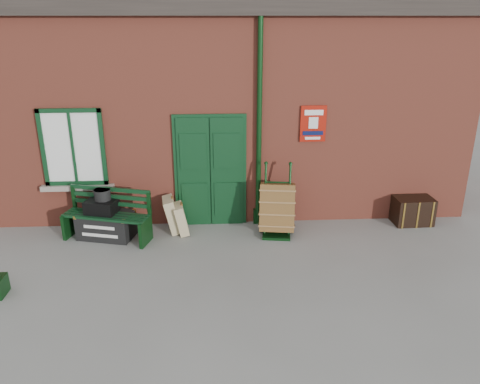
{
  "coord_description": "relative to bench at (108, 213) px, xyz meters",
  "views": [
    {
      "loc": [
        -0.21,
        -7.33,
        3.98
      ],
      "look_at": [
        0.24,
        0.6,
        1.0
      ],
      "focal_mm": 35.0,
      "sensor_mm": 36.0,
      "label": 1
    }
  ],
  "objects": [
    {
      "name": "bench",
      "position": [
        0.0,
        0.0,
        0.0
      ],
      "size": [
        1.7,
        0.94,
        1.01
      ],
      "rotation": [
        0.0,
        0.0,
        -0.28
      ],
      "color": "#0D3218",
      "rests_on": "ground"
    },
    {
      "name": "suitcase_back",
      "position": [
        1.18,
        0.22,
        -0.15
      ],
      "size": [
        0.4,
        0.53,
        0.71
      ],
      "primitive_type": "cube",
      "rotation": [
        0.0,
        -0.22,
        0.13
      ],
      "color": "tan",
      "rests_on": "ground"
    },
    {
      "name": "ground",
      "position": [
        2.25,
        -0.91,
        -0.51
      ],
      "size": [
        80.0,
        80.0,
        0.0
      ],
      "primitive_type": "plane",
      "color": "gray",
      "rests_on": "ground"
    },
    {
      "name": "dark_trunk",
      "position": [
        6.05,
        0.34,
        -0.23
      ],
      "size": [
        0.78,
        0.52,
        0.55
      ],
      "primitive_type": "cube",
      "rotation": [
        0.0,
        0.0,
        0.03
      ],
      "color": "black",
      "rests_on": "ground"
    },
    {
      "name": "strongbox",
      "position": [
        -0.11,
        0.03,
        0.13
      ],
      "size": [
        0.64,
        0.53,
        0.25
      ],
      "primitive_type": "cube",
      "rotation": [
        0.0,
        0.0,
        -0.25
      ],
      "color": "black",
      "rests_on": "houdini_trunk"
    },
    {
      "name": "houdini_trunk",
      "position": [
        -0.06,
        0.03,
        -0.25
      ],
      "size": [
        1.12,
        0.79,
        0.51
      ],
      "primitive_type": "cube",
      "rotation": [
        0.0,
        0.0,
        -0.25
      ],
      "color": "black",
      "rests_on": "ground"
    },
    {
      "name": "porter_trolley",
      "position": [
        3.22,
        0.03,
        0.02
      ],
      "size": [
        0.75,
        0.79,
        1.36
      ],
      "rotation": [
        0.0,
        0.0,
        -0.14
      ],
      "color": "black",
      "rests_on": "ground"
    },
    {
      "name": "hatbox",
      "position": [
        -0.08,
        0.06,
        0.36
      ],
      "size": [
        0.37,
        0.37,
        0.2
      ],
      "primitive_type": "cylinder",
      "rotation": [
        0.0,
        0.0,
        -0.25
      ],
      "color": "black",
      "rests_on": "strongbox"
    },
    {
      "name": "suitcase_front",
      "position": [
        1.36,
        0.12,
        -0.2
      ],
      "size": [
        0.34,
        0.47,
        0.61
      ],
      "primitive_type": "cube",
      "rotation": [
        0.0,
        -0.2,
        0.13
      ],
      "color": "tan",
      "rests_on": "ground"
    },
    {
      "name": "station_building",
      "position": [
        2.24,
        2.58,
        1.65
      ],
      "size": [
        10.3,
        4.3,
        4.36
      ],
      "color": "#A84936",
      "rests_on": "ground"
    }
  ]
}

